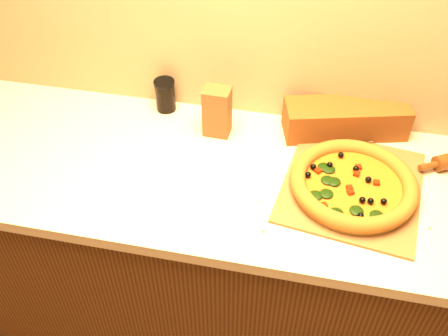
% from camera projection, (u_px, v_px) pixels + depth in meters
% --- Properties ---
extents(cabinet, '(2.80, 0.65, 0.86)m').
position_uv_depth(cabinet, '(231.00, 261.00, 1.90)').
color(cabinet, '#431E0E').
rests_on(cabinet, ground).
extents(countertop, '(2.84, 0.68, 0.04)m').
position_uv_depth(countertop, '(232.00, 176.00, 1.59)').
color(countertop, beige).
rests_on(countertop, cabinet).
extents(pizza_peel, '(0.46, 0.63, 0.01)m').
position_uv_depth(pizza_peel, '(353.00, 182.00, 1.53)').
color(pizza_peel, brown).
rests_on(pizza_peel, countertop).
extents(pizza, '(0.38, 0.38, 0.05)m').
position_uv_depth(pizza, '(353.00, 184.00, 1.49)').
color(pizza, '#AE652B').
rests_on(pizza, pizza_peel).
extents(bread_bag, '(0.43, 0.23, 0.11)m').
position_uv_depth(bread_bag, '(345.00, 119.00, 1.68)').
color(bread_bag, brown).
rests_on(bread_bag, countertop).
extents(paper_bag, '(0.09, 0.07, 0.17)m').
position_uv_depth(paper_bag, '(217.00, 112.00, 1.66)').
color(paper_bag, brown).
rests_on(paper_bag, countertop).
extents(dark_jar, '(0.07, 0.07, 0.12)m').
position_uv_depth(dark_jar, '(165.00, 95.00, 1.78)').
color(dark_jar, black).
rests_on(dark_jar, countertop).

